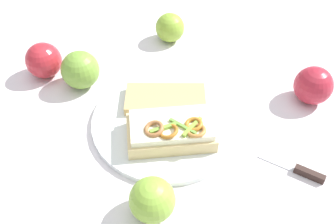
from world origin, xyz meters
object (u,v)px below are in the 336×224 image
at_px(bread_slice_side, 165,99).
at_px(knife, 301,171).
at_px(apple_0, 44,60).
at_px(apple_2, 152,200).
at_px(plate, 168,121).
at_px(apple_3, 313,85).
at_px(sandwich, 171,130).
at_px(apple_1, 170,28).
at_px(apple_4, 80,70).

xyz_separation_m(bread_slice_side, knife, (0.10, -0.28, -0.02)).
relative_size(apple_0, apple_2, 1.06).
distance_m(plate, apple_0, 0.32).
distance_m(apple_0, apple_2, 0.44).
bearing_deg(knife, apple_3, -78.11).
xyz_separation_m(sandwich, bread_slice_side, (0.05, 0.09, -0.01)).
xyz_separation_m(apple_1, apple_3, (0.12, -0.35, 0.00)).
bearing_deg(sandwich, apple_1, -95.98).
xyz_separation_m(sandwich, apple_0, (-0.11, 0.33, 0.01)).
bearing_deg(apple_0, apple_3, -43.52).
height_order(apple_1, apple_3, apple_3).
relative_size(sandwich, apple_3, 2.35).
xyz_separation_m(plate, apple_0, (-0.14, 0.29, 0.03)).
relative_size(bread_slice_side, apple_0, 2.06).
relative_size(bread_slice_side, knife, 1.42).
bearing_deg(bread_slice_side, apple_1, -91.98).
xyz_separation_m(plate, knife, (0.12, -0.24, 0.00)).
distance_m(apple_1, apple_3, 0.37).
distance_m(sandwich, apple_4, 0.26).
height_order(apple_0, apple_2, apple_0).
xyz_separation_m(apple_2, knife, (0.26, -0.09, -0.03)).
height_order(sandwich, apple_4, apple_4).
relative_size(apple_0, apple_3, 1.00).
bearing_deg(knife, bread_slice_side, -5.03).
bearing_deg(apple_0, apple_2, -89.85).
distance_m(plate, apple_1, 0.29).
relative_size(apple_2, apple_3, 0.94).
height_order(apple_1, knife, apple_1).
bearing_deg(sandwich, knife, 156.34).
distance_m(apple_3, apple_4, 0.50).
height_order(sandwich, apple_0, apple_0).
bearing_deg(apple_3, bread_slice_side, 148.62).
bearing_deg(plate, apple_3, -22.30).
height_order(plate, apple_0, apple_0).
height_order(apple_0, apple_1, apple_0).
distance_m(bread_slice_side, apple_0, 0.29).
bearing_deg(sandwich, apple_2, 72.14).
distance_m(sandwich, apple_1, 0.34).
xyz_separation_m(bread_slice_side, apple_4, (-0.11, 0.16, 0.02)).
height_order(apple_2, apple_4, apple_4).
distance_m(plate, apple_2, 0.21).
relative_size(plate, apple_4, 3.66).
height_order(apple_4, knife, apple_4).
relative_size(sandwich, knife, 1.63).
height_order(plate, sandwich, sandwich).
bearing_deg(bread_slice_side, sandwich, 97.00).
bearing_deg(apple_2, apple_1, 51.24).
height_order(plate, knife, knife).
bearing_deg(apple_4, bread_slice_side, -55.99).
bearing_deg(apple_2, bread_slice_side, 50.19).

